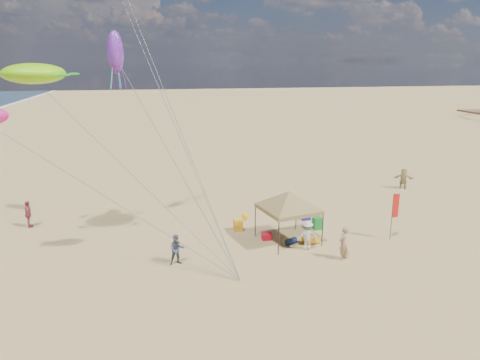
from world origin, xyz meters
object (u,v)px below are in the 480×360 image
Objects in this scene: cooler_blue at (306,217)px; chair_green at (317,223)px; cooler_red at (267,236)px; person_far_c at (403,178)px; person_far_a at (28,214)px; beach_cart at (311,240)px; person_near_a at (343,243)px; person_near_b at (177,250)px; person_near_c at (307,235)px; chair_yellow at (238,225)px; canopy_tent at (289,193)px; feather_flag at (395,208)px.

chair_green reaches higher than cooler_blue.
person_far_c reaches higher than cooler_red.
person_far_c reaches higher than person_far_a.
person_near_a is at bearing -68.99° from beach_cart.
cooler_blue is 10.94m from person_far_c.
person_near_b is (-8.09, 1.07, -0.11)m from person_near_a.
person_far_a reaches higher than cooler_blue.
person_near_c is at bearing -108.83° from cooler_blue.
chair_yellow reaches higher than beach_cart.
chair_green is at bearing 32.00° from canopy_tent.
canopy_tent is at bearing -117.45° from person_far_c.
person_far_a reaches higher than beach_cart.
chair_green is 4.64m from chair_yellow.
cooler_red is at bearing -119.12° from person_far_a.
feather_flag is at bearing -169.02° from person_near_c.
chair_green is 1.00× the size of chair_yellow.
person_near_a is 8.16m from person_near_b.
person_near_a reaches higher than person_far_a.
cooler_red is 2.41m from beach_cart.
person_far_a reaches higher than person_near_c.
chair_green is at bearing -116.87° from person_far_c.
person_far_a is at bearing 163.57° from feather_flag.
person_far_c is (9.53, 6.70, 0.47)m from chair_green.
person_far_c reaches higher than chair_yellow.
person_near_a is at bearing -47.64° from chair_yellow.
canopy_tent is at bearing -41.39° from chair_yellow.
beach_cart is 1.07m from person_near_c.
chair_green and chair_yellow have the same top height.
person_near_b is (-8.19, -4.67, 0.57)m from cooler_blue.
cooler_red and cooler_blue have the same top height.
feather_flag is 1.63× the size of person_far_c.
cooler_red is 0.77× the size of chair_yellow.
feather_flag is at bearing -47.08° from cooler_blue.
person_near_a reaches higher than chair_yellow.
feather_flag is 4.94× the size of cooler_blue.
person_near_c is at bearing -111.92° from person_far_c.
cooler_blue is at bearing 39.22° from cooler_red.
person_near_c is at bearing -47.82° from chair_yellow.
person_far_c is (12.85, 7.67, 0.63)m from cooler_red.
person_near_a is 1.14× the size of person_near_b.
feather_flag is 1.75× the size of person_near_b.
person_near_a is 14.58m from person_far_c.
feather_flag is 20.98m from person_far_a.
feather_flag reaches higher than cooler_blue.
cooler_red is 0.77× the size of chair_green.
canopy_tent is 3.85m from person_near_a.
beach_cart is (-1.09, -1.91, -0.15)m from chair_green.
feather_flag is 1.65× the size of person_far_a.
beach_cart is at bearing -117.36° from person_near_c.
canopy_tent is 9.65× the size of cooler_red.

